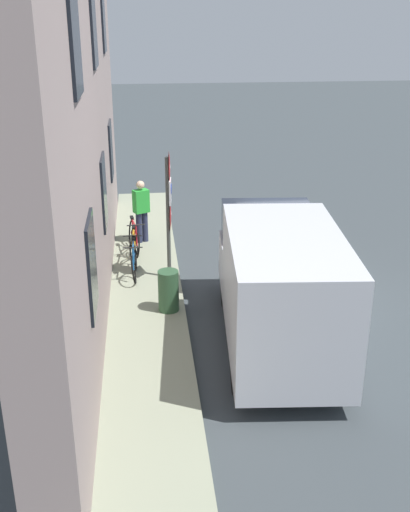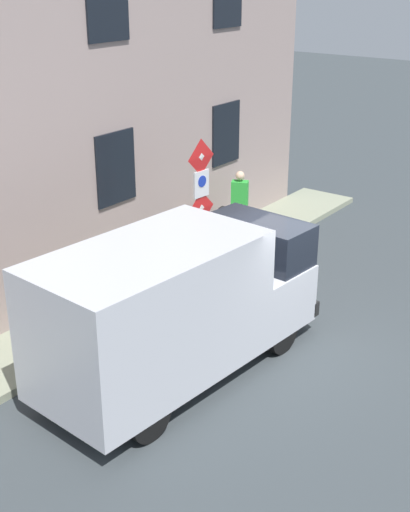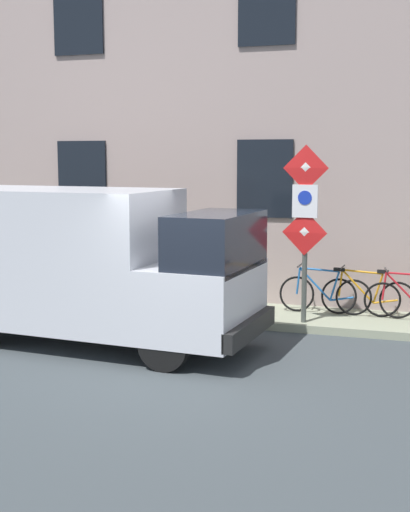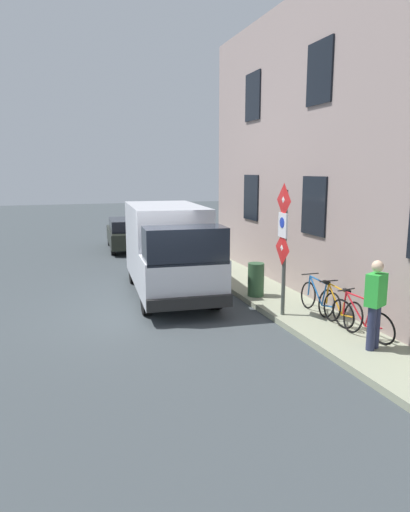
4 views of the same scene
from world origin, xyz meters
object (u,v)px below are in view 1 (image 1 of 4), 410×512
(bicycle_orange, at_px, (134,248))
(delivery_van, at_px, (279,283))
(pedestrian, at_px, (141,209))
(bicycle_red, at_px, (134,237))
(sign_post_stacked, at_px, (170,201))
(bicycle_blue, at_px, (134,260))
(litter_bin, at_px, (168,291))

(bicycle_orange, bearing_deg, delivery_van, 35.86)
(bicycle_orange, bearing_deg, pedestrian, 173.50)
(bicycle_red, height_order, pedestrian, pedestrian)
(bicycle_orange, xyz_separation_m, pedestrian, (-0.22, -1.42, 0.56))
(sign_post_stacked, distance_m, bicycle_orange, 2.03)
(bicycle_blue, relative_size, litter_bin, 1.90)
(delivery_van, relative_size, litter_bin, 6.07)
(bicycle_blue, relative_size, pedestrian, 1.00)
(sign_post_stacked, relative_size, bicycle_blue, 1.73)
(sign_post_stacked, xyz_separation_m, bicycle_orange, (0.89, -1.02, -1.52))
(litter_bin, bearing_deg, delivery_van, 144.85)
(bicycle_orange, bearing_deg, bicycle_blue, 2.29)
(sign_post_stacked, height_order, bicycle_red, sign_post_stacked)
(litter_bin, bearing_deg, bicycle_orange, -74.98)
(bicycle_red, height_order, litter_bin, litter_bin)
(bicycle_blue, distance_m, pedestrian, 2.28)
(sign_post_stacked, xyz_separation_m, bicycle_blue, (0.89, -0.24, -1.52))
(bicycle_red, bearing_deg, delivery_van, 20.82)
(bicycle_orange, relative_size, litter_bin, 1.91)
(pedestrian, xyz_separation_m, litter_bin, (-0.52, 4.17, -0.48))
(sign_post_stacked, height_order, bicycle_orange, sign_post_stacked)
(delivery_van, xyz_separation_m, bicycle_red, (2.78, -4.97, -0.82))
(pedestrian, distance_m, litter_bin, 4.23)
(delivery_van, bearing_deg, bicycle_blue, 43.50)
(sign_post_stacked, height_order, bicycle_blue, sign_post_stacked)
(bicycle_orange, distance_m, litter_bin, 2.85)
(sign_post_stacked, xyz_separation_m, bicycle_red, (0.88, -1.80, -1.52))
(sign_post_stacked, height_order, pedestrian, sign_post_stacked)
(sign_post_stacked, bearing_deg, bicycle_blue, -15.43)
(bicycle_red, height_order, bicycle_blue, same)
(litter_bin, bearing_deg, sign_post_stacked, -94.89)
(bicycle_red, xyz_separation_m, bicycle_orange, (0.00, 0.78, 0.00))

